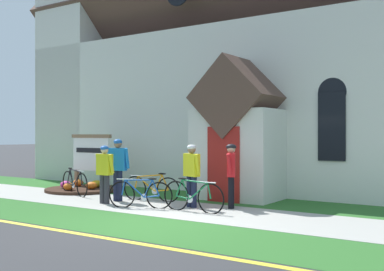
{
  "coord_description": "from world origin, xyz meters",
  "views": [
    {
      "loc": [
        6.28,
        -7.85,
        1.88
      ],
      "look_at": [
        -1.07,
        3.2,
        1.85
      ],
      "focal_mm": 44.56,
      "sensor_mm": 36.0,
      "label": 1
    }
  ],
  "objects_px": {
    "cyclist_in_white_jersey": "(231,171)",
    "church_sign": "(91,154)",
    "cyclist_in_orange_jersey": "(105,170)",
    "bicycle_silver": "(141,194)",
    "bicycle_red": "(193,196)",
    "cyclist_in_yellow_jersey": "(118,164)",
    "bicycle_blue": "(75,183)",
    "cyclist_in_green_jersey": "(192,171)",
    "bicycle_black": "(152,188)"
  },
  "relations": [
    {
      "from": "bicycle_black",
      "to": "bicycle_red",
      "type": "relative_size",
      "value": 0.98
    },
    {
      "from": "bicycle_blue",
      "to": "cyclist_in_yellow_jersey",
      "type": "relative_size",
      "value": 0.98
    },
    {
      "from": "church_sign",
      "to": "cyclist_in_green_jersey",
      "type": "xyz_separation_m",
      "value": [
        4.99,
        -1.34,
        -0.27
      ]
    },
    {
      "from": "cyclist_in_green_jersey",
      "to": "cyclist_in_orange_jersey",
      "type": "relative_size",
      "value": 1.03
    },
    {
      "from": "cyclist_in_orange_jersey",
      "to": "bicycle_silver",
      "type": "bearing_deg",
      "value": -2.16
    },
    {
      "from": "church_sign",
      "to": "cyclist_in_yellow_jersey",
      "type": "distance_m",
      "value": 3.07
    },
    {
      "from": "bicycle_black",
      "to": "cyclist_in_green_jersey",
      "type": "xyz_separation_m",
      "value": [
        1.6,
        -0.37,
        0.57
      ]
    },
    {
      "from": "church_sign",
      "to": "bicycle_red",
      "type": "distance_m",
      "value": 5.77
    },
    {
      "from": "bicycle_red",
      "to": "cyclist_in_orange_jersey",
      "type": "height_order",
      "value": "cyclist_in_orange_jersey"
    },
    {
      "from": "bicycle_blue",
      "to": "bicycle_red",
      "type": "bearing_deg",
      "value": -6.85
    },
    {
      "from": "bicycle_silver",
      "to": "bicycle_red",
      "type": "bearing_deg",
      "value": 9.99
    },
    {
      "from": "cyclist_in_white_jersey",
      "to": "church_sign",
      "type": "bearing_deg",
      "value": 171.41
    },
    {
      "from": "church_sign",
      "to": "cyclist_in_white_jersey",
      "type": "bearing_deg",
      "value": -8.59
    },
    {
      "from": "bicycle_blue",
      "to": "cyclist_in_green_jersey",
      "type": "bearing_deg",
      "value": -0.22
    },
    {
      "from": "cyclist_in_yellow_jersey",
      "to": "cyclist_in_green_jersey",
      "type": "relative_size",
      "value": 1.08
    },
    {
      "from": "bicycle_black",
      "to": "cyclist_in_green_jersey",
      "type": "distance_m",
      "value": 1.74
    },
    {
      "from": "cyclist_in_white_jersey",
      "to": "bicycle_blue",
      "type": "bearing_deg",
      "value": -175.31
    },
    {
      "from": "bicycle_red",
      "to": "cyclist_in_green_jersey",
      "type": "height_order",
      "value": "cyclist_in_green_jersey"
    },
    {
      "from": "bicycle_red",
      "to": "cyclist_in_green_jersey",
      "type": "xyz_separation_m",
      "value": [
        -0.4,
        0.55,
        0.56
      ]
    },
    {
      "from": "bicycle_silver",
      "to": "bicycle_red",
      "type": "distance_m",
      "value": 1.45
    },
    {
      "from": "cyclist_in_yellow_jersey",
      "to": "church_sign",
      "type": "bearing_deg",
      "value": 149.53
    },
    {
      "from": "bicycle_black",
      "to": "cyclist_in_orange_jersey",
      "type": "distance_m",
      "value": 1.45
    },
    {
      "from": "bicycle_silver",
      "to": "cyclist_in_green_jersey",
      "type": "xyz_separation_m",
      "value": [
        1.02,
        0.81,
        0.58
      ]
    },
    {
      "from": "cyclist_in_yellow_jersey",
      "to": "cyclist_in_green_jersey",
      "type": "height_order",
      "value": "cyclist_in_yellow_jersey"
    },
    {
      "from": "cyclist_in_green_jersey",
      "to": "cyclist_in_orange_jersey",
      "type": "xyz_separation_m",
      "value": [
        -2.33,
        -0.76,
        -0.03
      ]
    },
    {
      "from": "bicycle_silver",
      "to": "cyclist_in_green_jersey",
      "type": "height_order",
      "value": "cyclist_in_green_jersey"
    },
    {
      "from": "bicycle_black",
      "to": "cyclist_in_orange_jersey",
      "type": "relative_size",
      "value": 1.09
    },
    {
      "from": "cyclist_in_green_jersey",
      "to": "church_sign",
      "type": "bearing_deg",
      "value": 164.97
    },
    {
      "from": "church_sign",
      "to": "bicycle_blue",
      "type": "bearing_deg",
      "value": -64.25
    },
    {
      "from": "bicycle_red",
      "to": "cyclist_in_orange_jersey",
      "type": "bearing_deg",
      "value": -175.78
    },
    {
      "from": "cyclist_in_yellow_jersey",
      "to": "cyclist_in_white_jersey",
      "type": "relative_size",
      "value": 1.07
    },
    {
      "from": "bicycle_blue",
      "to": "cyclist_in_orange_jersey",
      "type": "height_order",
      "value": "cyclist_in_orange_jersey"
    },
    {
      "from": "bicycle_red",
      "to": "cyclist_in_yellow_jersey",
      "type": "distance_m",
      "value": 2.84
    },
    {
      "from": "bicycle_black",
      "to": "church_sign",
      "type": "bearing_deg",
      "value": 164.03
    },
    {
      "from": "bicycle_silver",
      "to": "cyclist_in_orange_jersey",
      "type": "xyz_separation_m",
      "value": [
        -1.31,
        0.05,
        0.55
      ]
    },
    {
      "from": "cyclist_in_green_jersey",
      "to": "cyclist_in_white_jersey",
      "type": "relative_size",
      "value": 0.99
    },
    {
      "from": "bicycle_red",
      "to": "bicycle_silver",
      "type": "bearing_deg",
      "value": -170.01
    },
    {
      "from": "cyclist_in_green_jersey",
      "to": "cyclist_in_white_jersey",
      "type": "bearing_deg",
      "value": 26.22
    },
    {
      "from": "church_sign",
      "to": "cyclist_in_green_jersey",
      "type": "bearing_deg",
      "value": -15.03
    },
    {
      "from": "bicycle_blue",
      "to": "cyclist_in_green_jersey",
      "type": "distance_m",
      "value": 4.38
    },
    {
      "from": "cyclist_in_yellow_jersey",
      "to": "cyclist_in_white_jersey",
      "type": "height_order",
      "value": "cyclist_in_yellow_jersey"
    },
    {
      "from": "bicycle_blue",
      "to": "bicycle_silver",
      "type": "distance_m",
      "value": 3.43
    },
    {
      "from": "church_sign",
      "to": "bicycle_silver",
      "type": "distance_m",
      "value": 4.59
    },
    {
      "from": "bicycle_silver",
      "to": "bicycle_red",
      "type": "xyz_separation_m",
      "value": [
        1.43,
        0.25,
        0.02
      ]
    },
    {
      "from": "bicycle_red",
      "to": "cyclist_in_yellow_jersey",
      "type": "bearing_deg",
      "value": 172.98
    },
    {
      "from": "bicycle_blue",
      "to": "bicycle_red",
      "type": "distance_m",
      "value": 4.79
    },
    {
      "from": "bicycle_silver",
      "to": "bicycle_black",
      "type": "xyz_separation_m",
      "value": [
        -0.58,
        1.18,
        0.0
      ]
    },
    {
      "from": "church_sign",
      "to": "bicycle_black",
      "type": "bearing_deg",
      "value": -15.97
    },
    {
      "from": "bicycle_blue",
      "to": "cyclist_in_white_jersey",
      "type": "relative_size",
      "value": 1.05
    },
    {
      "from": "cyclist_in_white_jersey",
      "to": "bicycle_red",
      "type": "bearing_deg",
      "value": -116.86
    }
  ]
}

